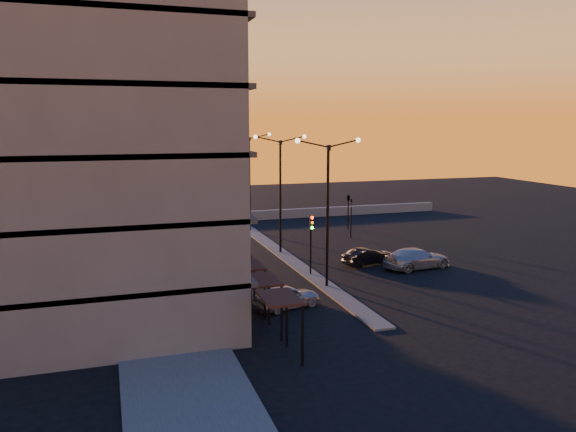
{
  "coord_description": "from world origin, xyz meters",
  "views": [
    {
      "loc": [
        -13.09,
        -32.24,
        10.39
      ],
      "look_at": [
        -1.1,
        4.65,
        3.96
      ],
      "focal_mm": 35.0,
      "sensor_mm": 36.0,
      "label": 1
    }
  ],
  "objects_px": {
    "streetlamp_mid": "(280,185)",
    "car_wagon": "(417,258)",
    "traffic_light_main": "(311,235)",
    "car_sedan": "(367,257)",
    "car_hatchback": "(287,296)"
  },
  "relations": [
    {
      "from": "streetlamp_mid",
      "to": "car_wagon",
      "type": "relative_size",
      "value": 1.87
    },
    {
      "from": "traffic_light_main",
      "to": "car_sedan",
      "type": "xyz_separation_m",
      "value": [
        5.0,
        1.61,
        -2.27
      ]
    },
    {
      "from": "traffic_light_main",
      "to": "car_wagon",
      "type": "bearing_deg",
      "value": -3.02
    },
    {
      "from": "traffic_light_main",
      "to": "car_wagon",
      "type": "distance_m",
      "value": 8.29
    },
    {
      "from": "streetlamp_mid",
      "to": "car_wagon",
      "type": "height_order",
      "value": "streetlamp_mid"
    },
    {
      "from": "traffic_light_main",
      "to": "car_sedan",
      "type": "relative_size",
      "value": 1.13
    },
    {
      "from": "streetlamp_mid",
      "to": "car_hatchback",
      "type": "bearing_deg",
      "value": -105.68
    },
    {
      "from": "traffic_light_main",
      "to": "car_hatchback",
      "type": "relative_size",
      "value": 1.09
    },
    {
      "from": "streetlamp_mid",
      "to": "car_hatchback",
      "type": "relative_size",
      "value": 2.44
    },
    {
      "from": "streetlamp_mid",
      "to": "car_wagon",
      "type": "xyz_separation_m",
      "value": [
        8.0,
        -7.55,
        -4.85
      ]
    },
    {
      "from": "streetlamp_mid",
      "to": "car_hatchback",
      "type": "xyz_separation_m",
      "value": [
        -3.66,
        -13.05,
        -4.93
      ]
    },
    {
      "from": "traffic_light_main",
      "to": "car_sedan",
      "type": "distance_m",
      "value": 5.72
    },
    {
      "from": "car_hatchback",
      "to": "car_sedan",
      "type": "relative_size",
      "value": 1.04
    },
    {
      "from": "traffic_light_main",
      "to": "car_sedan",
      "type": "bearing_deg",
      "value": 17.9
    },
    {
      "from": "car_hatchback",
      "to": "car_wagon",
      "type": "xyz_separation_m",
      "value": [
        11.66,
        5.5,
        0.07
      ]
    }
  ]
}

